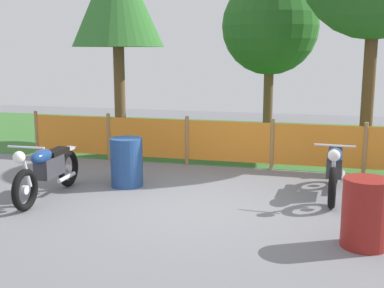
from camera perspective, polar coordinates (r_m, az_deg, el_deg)
ground at (r=7.98m, az=0.74°, el=-7.02°), size 24.00×24.00×0.02m
grass_verge at (r=13.82m, az=6.77°, el=0.59°), size 24.00×6.87×0.01m
barrier_fence at (r=10.38m, az=4.25°, el=0.26°), size 9.12×0.08×1.05m
tree_near_left at (r=14.74m, az=9.00°, el=13.20°), size 2.77×2.77×4.49m
motorcycle_lead at (r=8.55m, az=-16.30°, el=-2.85°), size 0.62×2.09×0.99m
motorcycle_trailing at (r=8.64m, az=16.10°, el=-2.68°), size 0.62×2.10×0.99m
oil_drum at (r=6.56m, az=19.38°, el=-7.51°), size 0.58×0.58×0.88m
spare_drum at (r=9.00m, az=-7.54°, el=-2.09°), size 0.58×0.58×0.88m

